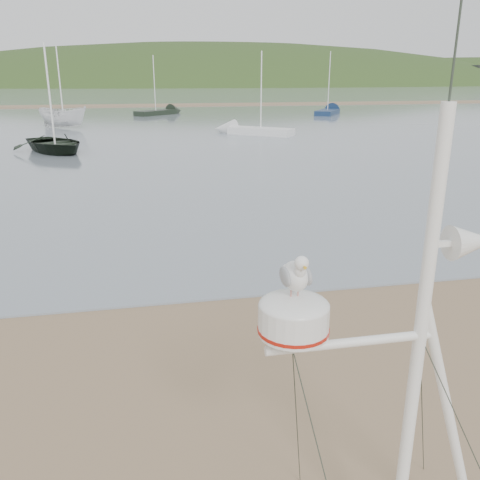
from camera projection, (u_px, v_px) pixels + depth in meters
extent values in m
plane|color=brown|center=(103.00, 459.00, 5.83)|extent=(560.00, 560.00, 0.00)
cube|color=slate|center=(131.00, 92.00, 128.83)|extent=(560.00, 256.00, 0.04)
cube|color=brown|center=(130.00, 106.00, 71.04)|extent=(560.00, 7.00, 0.07)
ellipsoid|color=#243917|center=(221.00, 133.00, 239.16)|extent=(400.00, 180.00, 80.00)
cube|color=beige|center=(28.00, 75.00, 180.46)|extent=(8.40, 6.30, 8.00)
cube|color=beige|center=(103.00, 75.00, 185.35)|extent=(8.40, 6.30, 8.00)
cube|color=beige|center=(174.00, 75.00, 190.24)|extent=(8.40, 6.30, 8.00)
cube|color=beige|center=(242.00, 75.00, 195.12)|extent=(8.40, 6.30, 8.00)
cube|color=beige|center=(307.00, 75.00, 200.01)|extent=(8.40, 6.30, 8.00)
cube|color=beige|center=(368.00, 75.00, 204.90)|extent=(8.40, 6.30, 8.00)
cube|color=beige|center=(427.00, 75.00, 209.78)|extent=(8.40, 6.30, 8.00)
cylinder|color=white|center=(416.00, 370.00, 3.95)|extent=(0.10, 0.10, 4.04)
cylinder|color=white|center=(454.00, 438.00, 4.25)|extent=(0.94, 0.08, 2.65)
cylinder|color=white|center=(352.00, 342.00, 3.75)|extent=(1.31, 0.07, 0.07)
cylinder|color=#2D382D|center=(457.00, 35.00, 3.20)|extent=(0.02, 0.02, 0.91)
cube|color=white|center=(293.00, 339.00, 3.64)|extent=(0.16, 0.16, 0.09)
cylinder|color=white|center=(294.00, 320.00, 3.59)|extent=(0.51, 0.51, 0.22)
cylinder|color=#B1180C|center=(293.00, 329.00, 3.62)|extent=(0.52, 0.52, 0.03)
ellipsoid|color=white|center=(294.00, 305.00, 3.56)|extent=(0.51, 0.51, 0.14)
cone|color=white|center=(467.00, 242.00, 3.68)|extent=(0.26, 0.26, 0.26)
cube|color=white|center=(444.00, 244.00, 3.65)|extent=(0.20, 0.04, 0.04)
cylinder|color=tan|center=(291.00, 292.00, 3.52)|extent=(0.01, 0.01, 0.07)
cylinder|color=tan|center=(298.00, 291.00, 3.53)|extent=(0.01, 0.01, 0.07)
ellipsoid|color=white|center=(295.00, 276.00, 3.49)|extent=(0.17, 0.27, 0.20)
ellipsoid|color=#919498|center=(285.00, 277.00, 3.47)|extent=(0.05, 0.22, 0.13)
ellipsoid|color=#919498|center=(306.00, 275.00, 3.49)|extent=(0.05, 0.22, 0.13)
cone|color=white|center=(289.00, 271.00, 3.63)|extent=(0.09, 0.08, 0.09)
ellipsoid|color=white|center=(300.00, 270.00, 3.37)|extent=(0.08, 0.08, 0.12)
sphere|color=white|center=(302.00, 263.00, 3.33)|extent=(0.10, 0.10, 0.10)
cone|color=gold|center=(304.00, 267.00, 3.28)|extent=(0.02, 0.05, 0.02)
imported|color=black|center=(51.00, 107.00, 27.72)|extent=(3.51, 2.73, 4.92)
imported|color=silver|center=(62.00, 99.00, 40.87)|extent=(2.41, 2.40, 4.58)
cube|color=black|center=(156.00, 113.00, 54.87)|extent=(4.81, 4.72, 0.50)
cone|color=black|center=(176.00, 111.00, 57.43)|extent=(2.42, 2.42, 1.63)
cylinder|color=white|center=(154.00, 83.00, 53.92)|extent=(0.08, 0.08, 5.62)
cube|color=silver|center=(261.00, 131.00, 36.80)|extent=(4.65, 4.20, 0.50)
cone|color=silver|center=(224.00, 129.00, 38.16)|extent=(2.26, 2.24, 1.52)
cylinder|color=white|center=(261.00, 90.00, 35.91)|extent=(0.08, 0.08, 5.24)
cube|color=#15294A|center=(327.00, 112.00, 55.49)|extent=(4.39, 5.55, 0.50)
cone|color=#15294A|center=(334.00, 110.00, 58.60)|extent=(2.50, 2.55, 1.75)
cylinder|color=white|center=(329.00, 81.00, 54.49)|extent=(0.08, 0.08, 6.00)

